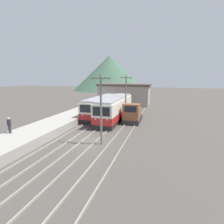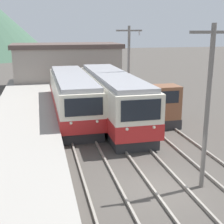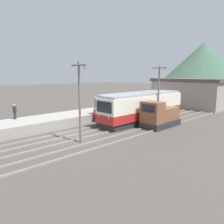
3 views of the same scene
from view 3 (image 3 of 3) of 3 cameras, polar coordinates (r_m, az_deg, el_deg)
ground_plane at (r=21.07m, az=-10.21°, el=-6.62°), size 200.00×200.00×0.00m
platform_left at (r=26.23m, az=-17.90°, el=-2.58°), size 4.50×54.00×0.95m
track_left at (r=23.18m, az=-13.83°, el=-5.04°), size 1.54×60.00×0.14m
track_center at (r=20.89m, az=-9.91°, el=-6.55°), size 1.54×60.00×0.14m
track_right at (r=18.58m, az=-4.63°, el=-8.53°), size 1.54×60.00×0.14m
commuter_train_left at (r=30.62m, az=5.94°, el=1.71°), size 2.84×12.66×3.39m
commuter_train_center at (r=27.60m, az=8.20°, el=0.95°), size 2.84×13.42×3.61m
shunting_locomotive at (r=25.23m, az=12.28°, el=-1.11°), size 2.40×4.97×3.00m
catenary_mast_near at (r=18.74m, az=-8.45°, el=3.31°), size 2.00×0.20×6.99m
catenary_mast_mid at (r=27.27m, az=12.10°, el=5.25°), size 2.00×0.20×6.99m
person_on_platform at (r=26.48m, az=-24.08°, el=0.21°), size 0.38×0.38×1.69m
station_building at (r=41.67m, az=19.39°, el=4.75°), size 12.60×6.30×5.10m
mountain_backdrop at (r=90.83m, az=22.59°, el=10.97°), size 36.95×36.95×17.47m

